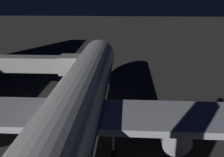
{
  "coord_description": "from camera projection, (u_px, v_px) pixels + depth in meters",
  "views": [
    {
      "loc": [
        -5.51,
        37.19,
        17.38
      ],
      "look_at": [
        -3.0,
        -4.85,
        3.5
      ],
      "focal_mm": 42.66,
      "sensor_mm": 36.0,
      "label": 1
    }
  ],
  "objects": [
    {
      "name": "airliner_at_gate",
      "position": [
        72.0,
        114.0,
        26.96
      ],
      "size": [
        57.56,
        58.75,
        19.08
      ],
      "color": "silver",
      "rests_on": "ground_plane"
    },
    {
      "name": "jet_bridge",
      "position": [
        28.0,
        64.0,
        44.79
      ],
      "size": [
        20.8,
        3.4,
        7.2
      ],
      "color": "#9E9E99",
      "rests_on": "ground_plane"
    },
    {
      "name": "traffic_cone_nose_port",
      "position": [
        111.0,
        78.0,
        54.88
      ],
      "size": [
        0.36,
        0.36,
        0.55
      ],
      "primitive_type": "cone",
      "color": "orange",
      "rests_on": "ground_plane"
    },
    {
      "name": "traffic_cone_nose_starboard",
      "position": [
        90.0,
        78.0,
        55.13
      ],
      "size": [
        0.36,
        0.36,
        0.55
      ],
      "primitive_type": "cone",
      "color": "orange",
      "rests_on": "ground_plane"
    },
    {
      "name": "ground_plane",
      "position": [
        91.0,
        109.0,
        41.01
      ],
      "size": [
        320.0,
        320.0,
        0.0
      ],
      "primitive_type": "plane",
      "color": "#383533"
    }
  ]
}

